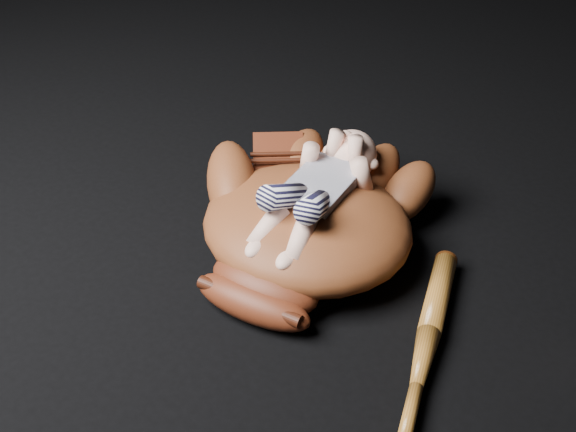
% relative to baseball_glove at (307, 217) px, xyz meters
% --- Properties ---
extents(baseball_glove, '(0.51, 0.58, 0.17)m').
position_rel_baseball_glove_xyz_m(baseball_glove, '(0.00, 0.00, 0.00)').
color(baseball_glove, '#5B2913').
rests_on(baseball_glove, ground).
extents(newborn_baby, '(0.19, 0.38, 0.15)m').
position_rel_baseball_glove_xyz_m(newborn_baby, '(0.00, 0.01, 0.05)').
color(newborn_baby, beige).
rests_on(newborn_baby, baseball_glove).
extents(baseball_bat, '(0.15, 0.42, 0.04)m').
position_rel_baseball_glove_xyz_m(baseball_bat, '(0.29, -0.10, -0.07)').
color(baseball_bat, brown).
rests_on(baseball_bat, ground).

